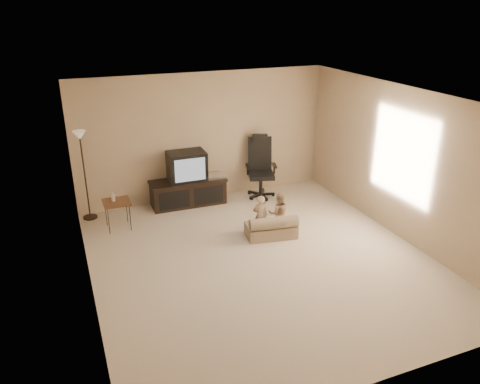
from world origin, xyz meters
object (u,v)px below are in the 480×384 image
object	(u,v)px
tv_stand	(188,183)
toddler_left	(260,216)
side_table	(116,202)
child_sofa	(272,228)
office_chair	(260,175)
floor_lamp	(82,156)
toddler_right	(279,213)

from	to	relation	value
tv_stand	toddler_left	xyz separation A→B (m)	(0.76, -1.72, -0.08)
side_table	child_sofa	bearing A→B (deg)	-29.31
office_chair	side_table	size ratio (longest dim) A/B	1.82
office_chair	child_sofa	world-z (taller)	office_chair
child_sofa	tv_stand	bearing A→B (deg)	124.79
side_table	toddler_left	bearing A→B (deg)	-27.92
child_sofa	toddler_left	xyz separation A→B (m)	(-0.15, 0.15, 0.19)
tv_stand	floor_lamp	xyz separation A→B (m)	(-1.87, 0.06, 0.76)
side_table	floor_lamp	size ratio (longest dim) A/B	0.42
floor_lamp	child_sofa	distance (m)	3.54
side_table	floor_lamp	bearing A→B (deg)	124.96
toddler_left	floor_lamp	bearing A→B (deg)	-25.73
child_sofa	toddler_left	distance (m)	0.29
side_table	office_chair	bearing A→B (deg)	8.41
floor_lamp	child_sofa	world-z (taller)	floor_lamp
office_chair	floor_lamp	world-z (taller)	floor_lamp
tv_stand	toddler_left	distance (m)	1.89
tv_stand	office_chair	bearing A→B (deg)	-3.43
toddler_right	child_sofa	bearing A→B (deg)	48.50
office_chair	side_table	world-z (taller)	office_chair
office_chair	child_sofa	size ratio (longest dim) A/B	1.39
child_sofa	toddler_right	bearing A→B (deg)	38.47
office_chair	toddler_right	bearing A→B (deg)	-87.17
tv_stand	toddler_right	distance (m)	2.08
side_table	child_sofa	size ratio (longest dim) A/B	0.76
floor_lamp	toddler_left	size ratio (longest dim) A/B	2.28
side_table	child_sofa	xyz separation A→B (m)	(2.35, -1.32, -0.32)
floor_lamp	toddler_right	size ratio (longest dim) A/B	2.20
floor_lamp	child_sofa	size ratio (longest dim) A/B	1.84
side_table	tv_stand	bearing A→B (deg)	20.98
office_chair	child_sofa	xyz separation A→B (m)	(-0.58, -1.75, -0.28)
office_chair	floor_lamp	xyz separation A→B (m)	(-3.36, 0.18, 0.75)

